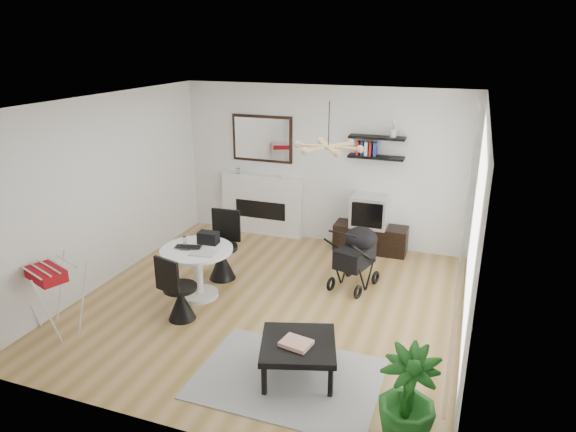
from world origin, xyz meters
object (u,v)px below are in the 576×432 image
(stroller, at_px, (356,259))
(coffee_table, at_px, (298,346))
(fireplace, at_px, (262,198))
(dining_table, at_px, (198,265))
(drying_rack, at_px, (54,297))
(potted_plant, at_px, (407,397))
(tv_console, at_px, (370,238))
(crt_tv, at_px, (370,211))

(stroller, bearing_deg, coffee_table, -77.28)
(fireplace, xyz_separation_m, dining_table, (0.11, -2.57, -0.21))
(dining_table, distance_m, drying_rack, 1.82)
(dining_table, bearing_deg, fireplace, 92.43)
(fireplace, bearing_deg, dining_table, -87.57)
(coffee_table, height_order, potted_plant, potted_plant)
(tv_console, distance_m, drying_rack, 4.92)
(fireplace, xyz_separation_m, crt_tv, (2.00, -0.15, 0.03))
(coffee_table, xyz_separation_m, potted_plant, (1.20, -0.56, 0.10))
(coffee_table, bearing_deg, stroller, 87.54)
(crt_tv, relative_size, coffee_table, 0.61)
(dining_table, distance_m, potted_plant, 3.55)
(fireplace, relative_size, crt_tv, 3.61)
(dining_table, relative_size, coffee_table, 1.01)
(crt_tv, relative_size, potted_plant, 0.64)
(drying_rack, distance_m, potted_plant, 4.28)
(drying_rack, xyz_separation_m, coffee_table, (3.07, 0.15, -0.10))
(tv_console, bearing_deg, coffee_table, -90.78)
(tv_console, height_order, crt_tv, crt_tv)
(dining_table, bearing_deg, crt_tv, 51.93)
(tv_console, height_order, stroller, stroller)
(fireplace, distance_m, drying_rack, 4.09)
(crt_tv, bearing_deg, fireplace, 175.75)
(coffee_table, bearing_deg, dining_table, 146.92)
(crt_tv, xyz_separation_m, coffee_table, (-0.02, -3.64, -0.35))
(dining_table, bearing_deg, tv_console, 51.49)
(crt_tv, bearing_deg, dining_table, -128.07)
(crt_tv, bearing_deg, potted_plant, -74.31)
(dining_table, distance_m, coffee_table, 2.24)
(drying_rack, relative_size, potted_plant, 0.95)
(crt_tv, distance_m, drying_rack, 4.89)
(drying_rack, bearing_deg, coffee_table, 23.97)
(drying_rack, bearing_deg, dining_table, 70.27)
(fireplace, bearing_deg, drying_rack, -105.33)
(coffee_table, distance_m, potted_plant, 1.32)
(stroller, xyz_separation_m, coffee_table, (-0.10, -2.30, -0.05))
(crt_tv, height_order, coffee_table, crt_tv)
(drying_rack, xyz_separation_m, potted_plant, (4.26, -0.40, 0.00))
(dining_table, xyz_separation_m, potted_plant, (3.07, -1.78, -0.01))
(drying_rack, bearing_deg, tv_console, 71.74)
(tv_console, height_order, potted_plant, potted_plant)
(fireplace, relative_size, coffee_table, 2.22)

